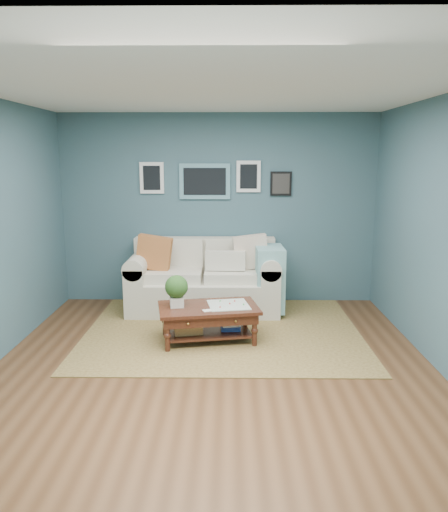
{
  "coord_description": "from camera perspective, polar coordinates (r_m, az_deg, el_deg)",
  "views": [
    {
      "loc": [
        0.17,
        -4.65,
        2.11
      ],
      "look_at": [
        0.1,
        1.0,
        0.97
      ],
      "focal_mm": 35.0,
      "sensor_mm": 36.0,
      "label": 1
    }
  ],
  "objects": [
    {
      "name": "room_shell",
      "position": [
        4.77,
        -1.34,
        2.36
      ],
      "size": [
        5.0,
        5.02,
        2.7
      ],
      "color": "brown",
      "rests_on": "ground"
    },
    {
      "name": "coffee_table",
      "position": [
        5.75,
        -2.4,
        -6.45
      ],
      "size": [
        1.22,
        0.84,
        0.79
      ],
      "rotation": [
        0.0,
        0.0,
        0.18
      ],
      "color": "#351410",
      "rests_on": "ground"
    },
    {
      "name": "loveseat",
      "position": [
        6.89,
        -1.55,
        -2.63
      ],
      "size": [
        2.1,
        0.95,
        1.08
      ],
      "color": "beige",
      "rests_on": "ground"
    },
    {
      "name": "area_rug",
      "position": [
        6.16,
        -0.14,
        -8.56
      ],
      "size": [
        3.3,
        2.64,
        0.01
      ],
      "primitive_type": "cube",
      "color": "brown",
      "rests_on": "ground"
    }
  ]
}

